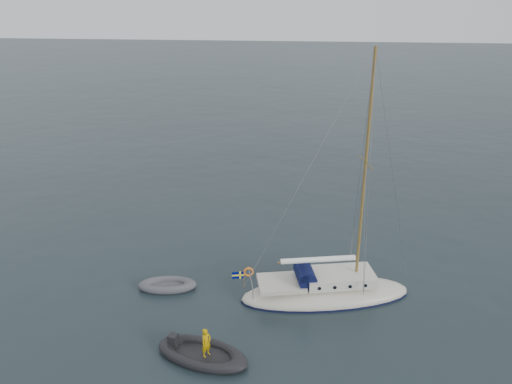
# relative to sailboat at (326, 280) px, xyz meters

# --- Properties ---
(ground) EXTENTS (300.00, 300.00, 0.00)m
(ground) POSITION_rel_sailboat_xyz_m (-2.35, 1.43, -1.01)
(ground) COLOR black
(ground) RESTS_ON ground
(sailboat) EXTENTS (9.36, 2.80, 13.33)m
(sailboat) POSITION_rel_sailboat_xyz_m (0.00, 0.00, 0.00)
(sailboat) COLOR beige
(sailboat) RESTS_ON ground
(dinghy) EXTENTS (3.15, 1.42, 0.45)m
(dinghy) POSITION_rel_sailboat_xyz_m (-8.49, -0.17, -0.81)
(dinghy) COLOR #55555A
(dinghy) RESTS_ON ground
(rib) EXTENTS (4.25, 1.93, 1.58)m
(rib) POSITION_rel_sailboat_xyz_m (-5.43, -5.40, -0.76)
(rib) COLOR black
(rib) RESTS_ON ground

